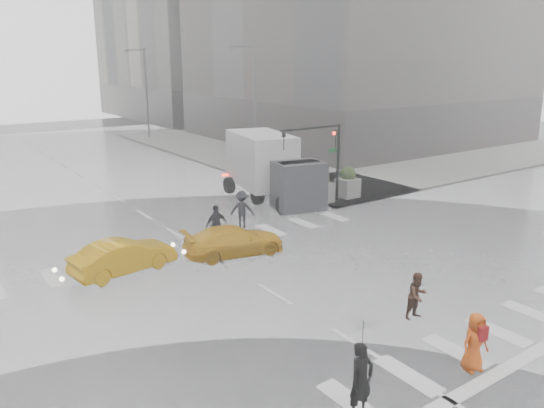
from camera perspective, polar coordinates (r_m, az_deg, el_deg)
ground at (r=18.79m, az=0.31°, el=-9.68°), size 120.00×120.00×0.00m
sidewalk_ne at (r=43.69m, az=7.98°, el=4.81°), size 35.00×35.00×0.15m
road_markings at (r=18.79m, az=0.31°, el=-9.66°), size 18.00×48.00×0.01m
traffic_signal_pole at (r=29.28m, az=5.70°, el=5.97°), size 4.45×0.42×4.50m
street_lamp_near at (r=38.15m, az=-2.01°, el=10.82°), size 2.15×0.22×9.00m
street_lamp_far at (r=55.95m, az=-13.49°, el=11.86°), size 2.15×0.22×9.00m
planter_west at (r=28.64m, az=2.27°, el=1.25°), size 1.10×1.10×1.80m
planter_mid at (r=29.86m, az=5.33°, el=1.78°), size 1.10×1.10×1.80m
planter_east at (r=31.16m, az=8.15°, el=2.27°), size 1.10×1.10×1.80m
pedestrian_black at (r=12.45m, az=9.72°, el=-15.72°), size 0.99×1.01×2.43m
pedestrian_brown at (r=17.48m, az=15.36°, el=-9.50°), size 0.77×0.62×1.53m
pedestrian_orange at (r=15.23m, az=20.99°, el=-13.68°), size 0.88×0.67×1.62m
pedestrian_far_a at (r=23.39m, az=-5.99°, el=-2.25°), size 1.08×0.66×1.82m
pedestrian_far_b at (r=25.73m, az=-3.24°, el=-0.57°), size 1.32×1.23×1.81m
taxi_mid at (r=21.13m, az=-15.69°, el=-5.44°), size 4.16×1.98×1.32m
taxi_rear at (r=22.21m, az=-4.12°, el=-3.97°), size 4.01×2.38×1.24m
box_truck at (r=30.40m, az=-0.13°, el=4.10°), size 2.68×7.13×3.79m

